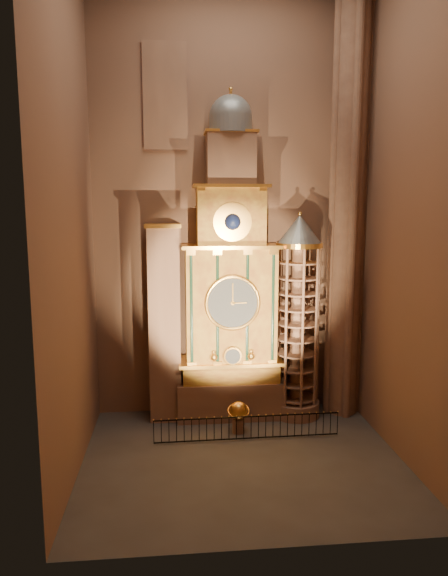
{
  "coord_description": "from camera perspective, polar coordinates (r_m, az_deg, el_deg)",
  "views": [
    {
      "loc": [
        -2.89,
        -20.96,
        10.94
      ],
      "look_at": [
        -0.53,
        3.0,
        7.21
      ],
      "focal_mm": 32.0,
      "sensor_mm": 36.0,
      "label": 1
    }
  ],
  "objects": [
    {
      "name": "portrait_tower",
      "position": [
        26.59,
        -6.61,
        -3.84
      ],
      "size": [
        1.8,
        1.6,
        10.2
      ],
      "color": "#8C634C",
      "rests_on": "floor"
    },
    {
      "name": "stained_glass_window",
      "position": [
        27.45,
        -6.58,
        20.43
      ],
      "size": [
        2.2,
        0.14,
        5.2
      ],
      "color": "navy",
      "rests_on": "wall_back"
    },
    {
      "name": "celestial_globe",
      "position": [
        25.98,
        1.62,
        -13.84
      ],
      "size": [
        1.16,
        1.1,
        1.57
      ],
      "color": "#8C634C",
      "rests_on": "floor"
    },
    {
      "name": "wall_right",
      "position": [
        23.18,
        19.85,
        8.43
      ],
      "size": [
        0.0,
        22.0,
        22.0
      ],
      "primitive_type": "plane",
      "rotation": [
        1.57,
        0.0,
        -1.57
      ],
      "color": "brown",
      "rests_on": "floor"
    },
    {
      "name": "floor",
      "position": [
        23.82,
        2.08,
        -18.54
      ],
      "size": [
        14.0,
        14.0,
        0.0
      ],
      "primitive_type": "plane",
      "color": "#383330",
      "rests_on": "ground"
    },
    {
      "name": "gothic_pier",
      "position": [
        27.48,
        13.62,
        8.68
      ],
      "size": [
        2.04,
        2.04,
        22.0
      ],
      "color": "#8C634C",
      "rests_on": "floor"
    },
    {
      "name": "wall_left",
      "position": [
        21.36,
        -16.92,
        8.59
      ],
      "size": [
        0.0,
        22.0,
        22.0
      ],
      "primitive_type": "plane",
      "rotation": [
        1.57,
        0.0,
        1.57
      ],
      "color": "brown",
      "rests_on": "floor"
    },
    {
      "name": "astronomical_clock",
      "position": [
        26.43,
        0.72,
        -0.48
      ],
      "size": [
        5.6,
        2.41,
        16.7
      ],
      "color": "#8C634C",
      "rests_on": "floor"
    },
    {
      "name": "iron_railing",
      "position": [
        25.32,
        2.62,
        -15.26
      ],
      "size": [
        8.85,
        0.18,
        1.15
      ],
      "color": "black",
      "rests_on": "floor"
    },
    {
      "name": "stair_turret",
      "position": [
        27.05,
        8.18,
        -3.39
      ],
      "size": [
        2.5,
        2.5,
        10.8
      ],
      "color": "#8C634C",
      "rests_on": "floor"
    },
    {
      "name": "wall_back",
      "position": [
        27.12,
        0.49,
        8.93
      ],
      "size": [
        22.0,
        0.0,
        22.0
      ],
      "primitive_type": "plane",
      "rotation": [
        1.57,
        0.0,
        0.0
      ],
      "color": "brown",
      "rests_on": "floor"
    }
  ]
}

